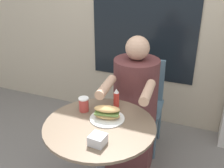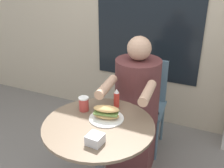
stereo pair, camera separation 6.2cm
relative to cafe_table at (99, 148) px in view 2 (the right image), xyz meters
name	(u,v)px [view 2 (the right image)]	position (x,y,z in m)	size (l,w,h in m)	color
cafe_table	(99,148)	(0.00, 0.00, 0.00)	(0.74, 0.74, 0.73)	brown
diner_chair	(146,96)	(0.05, 0.92, -0.02)	(0.41, 0.41, 0.87)	slate
seated_diner	(135,114)	(0.06, 0.57, -0.03)	(0.42, 0.69, 1.18)	brown
sandwich_on_plate	(106,114)	(0.02, 0.08, 0.23)	(0.24, 0.24, 0.10)	white
drink_cup	(84,104)	(-0.18, 0.12, 0.25)	(0.07, 0.07, 0.10)	#B73D38
napkin_box	(95,139)	(0.08, -0.19, 0.22)	(0.10, 0.10, 0.06)	silver
condiment_bottle	(117,98)	(0.01, 0.26, 0.26)	(0.04, 0.04, 0.14)	red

